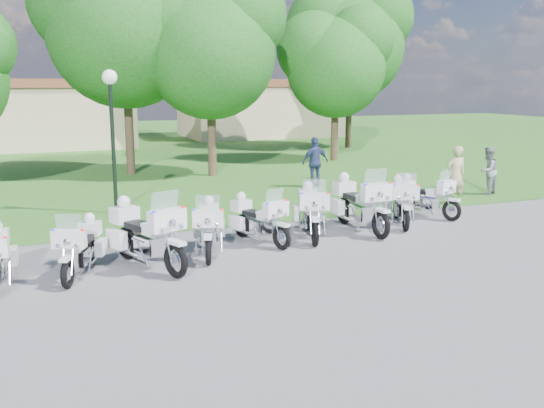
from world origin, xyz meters
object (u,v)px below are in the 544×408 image
object	(u,v)px
bystander_c	(315,162)
motorcycle_1	(81,247)
motorcycle_2	(145,233)
motorcycle_5	(311,211)
lamp_post	(111,106)
bystander_b	(488,171)
motorcycle_4	(258,219)
motorcycle_7	(401,201)
motorcycle_8	(425,196)
bystander_a	(456,175)
motorcycle_3	(209,227)
motorcycle_6	(359,203)

from	to	relation	value
bystander_c	motorcycle_1	bearing A→B (deg)	34.11
motorcycle_2	motorcycle_5	distance (m)	4.53
lamp_post	bystander_b	xyz separation A→B (m)	(12.58, -1.59, -2.37)
motorcycle_4	bystander_b	bearing A→B (deg)	179.31
motorcycle_1	motorcycle_7	distance (m)	8.82
motorcycle_5	motorcycle_4	bearing A→B (deg)	21.56
motorcycle_4	motorcycle_8	world-z (taller)	motorcycle_8
motorcycle_4	lamp_post	xyz separation A→B (m)	(-2.81, 4.76, 2.61)
motorcycle_8	bystander_b	xyz separation A→B (m)	(4.13, 2.15, 0.23)
motorcycle_1	motorcycle_7	bearing A→B (deg)	-148.18
motorcycle_1	bystander_a	size ratio (longest dim) A/B	1.06
bystander_c	bystander_a	bearing A→B (deg)	115.79
motorcycle_3	bystander_b	distance (m)	11.75
bystander_a	motorcycle_8	bearing A→B (deg)	38.15
motorcycle_8	motorcycle_1	bearing A→B (deg)	-7.94
motorcycle_1	motorcycle_4	bearing A→B (deg)	-144.05
motorcycle_8	bystander_b	distance (m)	4.66
lamp_post	bystander_a	xyz separation A→B (m)	(10.47, -2.51, -2.27)
motorcycle_1	bystander_b	world-z (taller)	bystander_b
motorcycle_1	bystander_a	distance (m)	12.37
motorcycle_2	motorcycle_5	xyz separation A→B (m)	(4.39, 1.08, -0.06)
motorcycle_7	motorcycle_8	xyz separation A→B (m)	(1.21, 0.56, -0.04)
motorcycle_1	motorcycle_4	size ratio (longest dim) A/B	0.97
motorcycle_5	lamp_post	world-z (taller)	lamp_post
lamp_post	bystander_a	world-z (taller)	lamp_post
motorcycle_5	motorcycle_7	xyz separation A→B (m)	(2.96, 0.39, -0.03)
motorcycle_5	motorcycle_7	size ratio (longest dim) A/B	1.08
motorcycle_2	motorcycle_4	size ratio (longest dim) A/B	1.20
motorcycle_7	bystander_c	size ratio (longest dim) A/B	1.13
motorcycle_4	motorcycle_7	bearing A→B (deg)	167.28
motorcycle_1	lamp_post	world-z (taller)	lamp_post
bystander_a	bystander_b	bearing A→B (deg)	-149.13
motorcycle_8	bystander_b	size ratio (longest dim) A/B	1.24
motorcycle_2	motorcycle_3	bearing A→B (deg)	175.39
lamp_post	motorcycle_1	bearing A→B (deg)	-103.89
motorcycle_7	bystander_c	world-z (taller)	bystander_c
bystander_c	motorcycle_6	bearing A→B (deg)	67.58
motorcycle_4	bystander_c	size ratio (longest dim) A/B	1.09
motorcycle_4	motorcycle_5	distance (m)	1.47
bystander_a	motorcycle_7	bearing A→B (deg)	35.94
bystander_c	motorcycle_8	bearing A→B (deg)	91.72
motorcycle_3	bystander_b	world-z (taller)	bystander_b
lamp_post	bystander_c	bearing A→B (deg)	14.74
motorcycle_6	bystander_c	distance (m)	6.77
motorcycle_6	bystander_c	world-z (taller)	bystander_c
motorcycle_4	motorcycle_5	xyz separation A→B (m)	(1.47, 0.07, 0.07)
motorcycle_7	bystander_b	xyz separation A→B (m)	(5.34, 2.71, 0.19)
motorcycle_3	motorcycle_5	world-z (taller)	motorcycle_5
motorcycle_2	motorcycle_7	world-z (taller)	motorcycle_2
motorcycle_3	motorcycle_7	world-z (taller)	motorcycle_7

